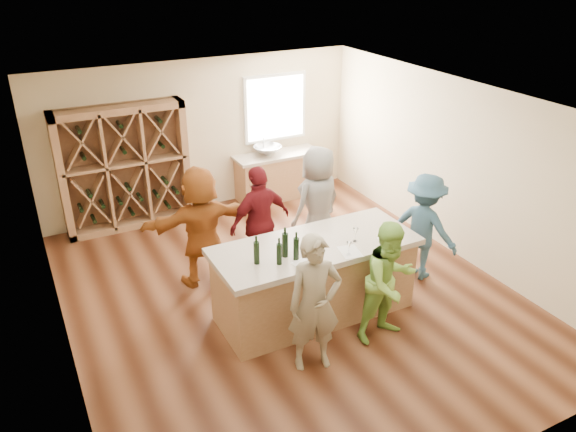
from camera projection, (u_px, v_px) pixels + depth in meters
name	position (u px, v px, depth m)	size (l,w,h in m)	color
floor	(288.00, 296.00, 8.20)	(6.00, 7.00, 0.10)	#59301C
ceiling	(288.00, 100.00, 6.93)	(6.00, 7.00, 0.10)	white
wall_back	(201.00, 135.00, 10.41)	(6.00, 0.10, 2.80)	beige
wall_front	(481.00, 364.00, 4.72)	(6.00, 0.10, 2.80)	beige
wall_left	(48.00, 259.00, 6.31)	(0.10, 7.00, 2.80)	beige
wall_right	(460.00, 169.00, 8.82)	(0.10, 7.00, 2.80)	beige
window_frame	(275.00, 108.00, 10.81)	(1.30, 0.06, 1.30)	white
window_pane	(276.00, 108.00, 10.78)	(1.18, 0.01, 1.18)	white
wine_rack	(125.00, 168.00, 9.70)	(2.20, 0.45, 2.20)	#996E49
back_counter_base	(277.00, 177.00, 11.12)	(1.60, 0.58, 0.86)	#996E49
back_counter_top	(277.00, 155.00, 10.92)	(1.70, 0.62, 0.06)	#B5A594
sink	(268.00, 151.00, 10.79)	(0.54, 0.54, 0.19)	silver
faucet	(264.00, 145.00, 10.91)	(0.02, 0.02, 0.30)	silver
tasting_counter_base	(314.00, 281.00, 7.55)	(2.60, 1.00, 1.00)	#996E49
tasting_counter_top	(315.00, 246.00, 7.31)	(2.72, 1.12, 0.08)	#B5A594
wine_bottle_a	(257.00, 253.00, 6.78)	(0.07, 0.07, 0.29)	black
wine_bottle_b	(279.00, 254.00, 6.77)	(0.07, 0.07, 0.27)	black
wine_bottle_c	(285.00, 245.00, 6.93)	(0.08, 0.08, 0.32)	black
wine_bottle_d	(296.00, 249.00, 6.87)	(0.07, 0.07, 0.29)	black
wine_glass_a	(317.00, 258.00, 6.78)	(0.07, 0.07, 0.17)	white
wine_glass_b	(349.00, 249.00, 6.99)	(0.07, 0.07, 0.18)	white
wine_glass_c	(382.00, 241.00, 7.15)	(0.08, 0.08, 0.20)	white
wine_glass_d	(355.00, 234.00, 7.31)	(0.08, 0.08, 0.20)	white
wine_glass_e	(386.00, 232.00, 7.41)	(0.06, 0.06, 0.17)	white
tasting_menu_a	(304.00, 265.00, 6.81)	(0.21, 0.29, 0.00)	white
tasting_menu_b	(350.00, 252.00, 7.10)	(0.24, 0.33, 0.00)	white
tasting_menu_c	(388.00, 242.00, 7.33)	(0.22, 0.30, 0.00)	white
person_near_left	(315.00, 304.00, 6.44)	(0.63, 0.46, 1.74)	gray
person_near_right	(390.00, 282.00, 6.96)	(0.79, 0.43, 1.62)	#8CC64C
person_server	(424.00, 227.00, 8.29)	(1.06, 0.49, 1.65)	#335972
person_far_mid	(260.00, 222.00, 8.32)	(1.03, 0.53, 1.75)	#590F14
person_far_right	(318.00, 203.00, 8.84)	(0.90, 0.58, 1.83)	slate
person_far_left	(201.00, 226.00, 8.12)	(1.69, 0.61, 1.83)	#994C19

